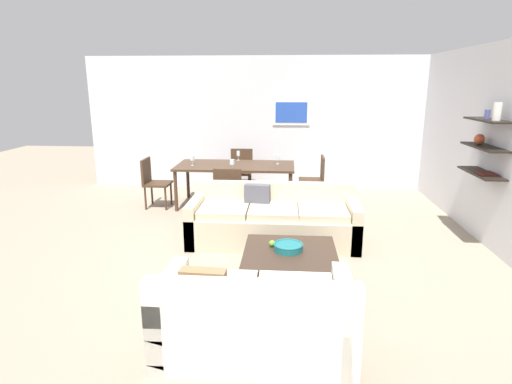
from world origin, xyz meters
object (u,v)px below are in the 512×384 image
at_px(decorative_bowl, 288,247).
at_px(coffee_table, 290,268).
at_px(wine_glass_head, 238,154).
at_px(sofa_beige, 273,222).
at_px(dining_chair_left_near, 153,180).
at_px(wine_glass_left_near, 192,158).
at_px(dining_chair_foot, 229,191).
at_px(dining_table, 235,168).
at_px(dining_chair_head, 241,168).
at_px(wine_glass_foot, 232,162).
at_px(loveseat_white, 254,318).
at_px(apple_on_coffee_table, 272,243).
at_px(dining_chair_right_far, 316,177).
at_px(wine_glass_right_far, 278,158).

bearing_deg(decorative_bowl, coffee_table, -66.22).
bearing_deg(wine_glass_head, sofa_beige, -71.59).
distance_m(dining_chair_left_near, wine_glass_left_near, 0.80).
bearing_deg(dining_chair_foot, sofa_beige, -49.17).
bearing_deg(dining_table, dining_chair_head, 90.00).
bearing_deg(wine_glass_foot, dining_chair_foot, -90.00).
height_order(coffee_table, decorative_bowl, decorative_bowl).
distance_m(loveseat_white, dining_chair_foot, 3.42).
relative_size(coffee_table, apple_on_coffee_table, 14.04).
relative_size(decorative_bowl, dining_table, 0.16).
bearing_deg(dining_table, dining_chair_right_far, 8.98).
distance_m(apple_on_coffee_table, wine_glass_foot, 2.62).
bearing_deg(sofa_beige, dining_chair_foot, 130.83).
xyz_separation_m(sofa_beige, dining_chair_head, (-0.74, 2.69, 0.21)).
distance_m(wine_glass_left_near, wine_glass_head, 0.95).
bearing_deg(wine_glass_right_far, decorative_bowl, -86.32).
bearing_deg(dining_chair_left_near, wine_glass_right_far, 9.17).
bearing_deg(dining_table, wine_glass_right_far, 9.54).
xyz_separation_m(loveseat_white, dining_chair_foot, (-0.68, 3.35, 0.21)).
bearing_deg(sofa_beige, wine_glass_foot, 119.22).
bearing_deg(dining_chair_right_far, dining_chair_foot, -141.72).
xyz_separation_m(apple_on_coffee_table, dining_chair_left_near, (-2.22, 2.69, 0.09)).
bearing_deg(apple_on_coffee_table, dining_table, 104.82).
xyz_separation_m(loveseat_white, wine_glass_head, (-0.68, 4.71, 0.58)).
bearing_deg(dining_chair_left_near, dining_chair_foot, -25.32).
relative_size(dining_chair_right_far, wine_glass_head, 5.03).
distance_m(sofa_beige, wine_glass_right_far, 1.98).
bearing_deg(coffee_table, dining_chair_head, 103.76).
distance_m(wine_glass_right_far, wine_glass_head, 0.82).
bearing_deg(coffee_table, apple_on_coffee_table, 144.61).
bearing_deg(apple_on_coffee_table, wine_glass_right_far, 90.38).
xyz_separation_m(dining_chair_right_far, wine_glass_right_far, (-0.70, -0.10, 0.36)).
distance_m(dining_chair_head, dining_chair_right_far, 1.61).
bearing_deg(loveseat_white, dining_chair_left_near, 117.84).
distance_m(dining_chair_right_far, wine_glass_left_near, 2.26).
bearing_deg(wine_glass_left_near, dining_chair_head, 54.24).
bearing_deg(coffee_table, sofa_beige, 100.28).
xyz_separation_m(dining_chair_head, dining_chair_right_far, (1.45, -0.69, 0.00)).
height_order(wine_glass_foot, wine_glass_left_near, wine_glass_left_near).
height_order(dining_chair_head, dining_chair_right_far, same).
bearing_deg(dining_chair_head, apple_on_coffee_table, -78.62).
bearing_deg(loveseat_white, wine_glass_foot, 100.09).
height_order(loveseat_white, dining_table, loveseat_white).
xyz_separation_m(wine_glass_right_far, wine_glass_left_near, (-1.50, -0.25, 0.01)).
xyz_separation_m(dining_chair_head, wine_glass_head, (-0.00, -0.47, 0.37)).
bearing_deg(wine_glass_right_far, wine_glass_head, 156.69).
bearing_deg(wine_glass_right_far, dining_chair_left_near, -170.83).
bearing_deg(wine_glass_left_near, dining_chair_foot, -46.46).
bearing_deg(dining_chair_right_far, dining_table, -171.02).
relative_size(dining_chair_foot, wine_glass_head, 5.03).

